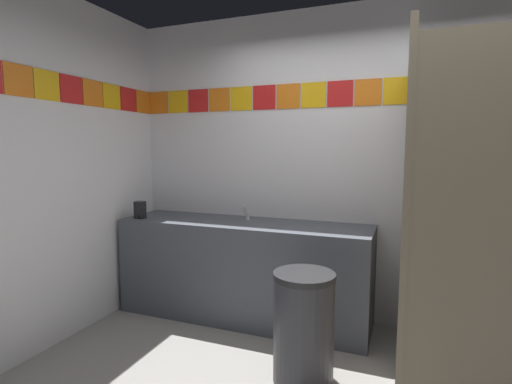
% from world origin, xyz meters
% --- Properties ---
extents(wall_back, '(4.35, 0.09, 2.72)m').
position_xyz_m(wall_back, '(0.00, 1.50, 1.36)').
color(wall_back, silver).
rests_on(wall_back, ground_plane).
extents(wall_side, '(0.09, 2.93, 2.72)m').
position_xyz_m(wall_side, '(-2.22, -0.00, 1.36)').
color(wall_side, silver).
rests_on(wall_side, ground_plane).
extents(vanity_counter, '(2.24, 0.60, 0.87)m').
position_xyz_m(vanity_counter, '(-1.01, 1.17, 0.44)').
color(vanity_counter, '#4C515B').
rests_on(vanity_counter, ground_plane).
extents(faucet_center, '(0.04, 0.10, 0.14)m').
position_xyz_m(faucet_center, '(-1.01, 1.25, 0.93)').
color(faucet_center, silver).
rests_on(faucet_center, vanity_counter).
extents(soap_dispenser, '(0.09, 0.09, 0.16)m').
position_xyz_m(soap_dispenser, '(-1.97, 0.99, 0.95)').
color(soap_dispenser, black).
rests_on(soap_dispenser, vanity_counter).
extents(stall_divider, '(0.92, 1.50, 2.12)m').
position_xyz_m(stall_divider, '(0.49, 0.45, 1.06)').
color(stall_divider, '#726651').
rests_on(stall_divider, ground_plane).
extents(toilet, '(0.39, 0.49, 0.74)m').
position_xyz_m(toilet, '(0.82, 1.07, 0.30)').
color(toilet, white).
rests_on(toilet, ground_plane).
extents(trash_bin, '(0.40, 0.40, 0.73)m').
position_xyz_m(trash_bin, '(-0.26, 0.41, 0.37)').
color(trash_bin, '#333338').
rests_on(trash_bin, ground_plane).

